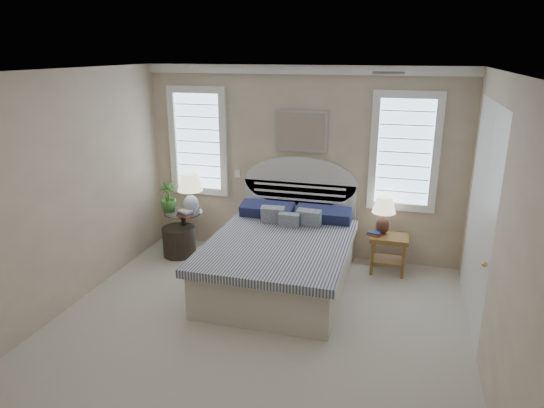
{
  "coord_description": "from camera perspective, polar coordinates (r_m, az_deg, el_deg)",
  "views": [
    {
      "loc": [
        1.42,
        -4.06,
        2.89
      ],
      "look_at": [
        -0.01,
        1.0,
        1.21
      ],
      "focal_mm": 32.0,
      "sensor_mm": 36.0,
      "label": 1
    }
  ],
  "objects": [
    {
      "name": "floor",
      "position": [
        5.18,
        -3.06,
        -16.22
      ],
      "size": [
        4.5,
        5.0,
        0.01
      ],
      "primitive_type": "cube",
      "color": "beige",
      "rests_on": "ground"
    },
    {
      "name": "nightstand_right",
      "position": [
        6.7,
        13.58,
        -4.79
      ],
      "size": [
        0.5,
        0.4,
        0.53
      ],
      "color": "olive",
      "rests_on": "floor"
    },
    {
      "name": "window_right",
      "position": [
        6.67,
        15.32,
        5.91
      ],
      "size": [
        0.9,
        0.06,
        1.6
      ],
      "primitive_type": "cube",
      "color": "#C9E5FF",
      "rests_on": "wall_back"
    },
    {
      "name": "closet_door",
      "position": [
        5.59,
        23.26,
        -1.4
      ],
      "size": [
        0.02,
        1.8,
        2.4
      ],
      "primitive_type": "cube",
      "color": "silver",
      "rests_on": "floor"
    },
    {
      "name": "crown_molding",
      "position": [
        6.68,
        3.56,
        15.51
      ],
      "size": [
        4.5,
        0.08,
        0.12
      ],
      "primitive_type": "cube",
      "color": "white",
      "rests_on": "wall_back"
    },
    {
      "name": "wall_left",
      "position": [
        5.68,
        -25.33,
        0.23
      ],
      "size": [
        0.02,
        5.0,
        2.7
      ],
      "primitive_type": "cube",
      "color": "tan",
      "rests_on": "floor"
    },
    {
      "name": "side_table_left",
      "position": [
        7.28,
        -10.3,
        -2.72
      ],
      "size": [
        0.56,
        0.56,
        0.63
      ],
      "color": "black",
      "rests_on": "floor"
    },
    {
      "name": "potted_plant",
      "position": [
        7.2,
        -12.12,
        0.78
      ],
      "size": [
        0.27,
        0.27,
        0.43
      ],
      "primitive_type": "imported",
      "rotation": [
        0.0,
        0.0,
        0.12
      ],
      "color": "#2E7333",
      "rests_on": "side_table_left"
    },
    {
      "name": "lamp_right",
      "position": [
        6.6,
        13.01,
        -0.85
      ],
      "size": [
        0.38,
        0.38,
        0.51
      ],
      "rotation": [
        0.0,
        0.0,
        0.24
      ],
      "color": "black",
      "rests_on": "nightstand_right"
    },
    {
      "name": "switch_plate",
      "position": [
        7.18,
        -4.07,
        3.61
      ],
      "size": [
        0.08,
        0.01,
        0.12
      ],
      "primitive_type": "cube",
      "color": "white",
      "rests_on": "wall_back"
    },
    {
      "name": "hvac_vent",
      "position": [
        4.87,
        13.58,
        14.76
      ],
      "size": [
        0.3,
        0.2,
        0.02
      ],
      "primitive_type": "cube",
      "color": "#B2B2B2",
      "rests_on": "ceiling"
    },
    {
      "name": "lamp_left",
      "position": [
        7.02,
        -9.6,
        1.72
      ],
      "size": [
        0.42,
        0.42,
        0.59
      ],
      "rotation": [
        0.0,
        0.0,
        -0.18
      ],
      "color": "white",
      "rests_on": "side_table_left"
    },
    {
      "name": "bed",
      "position": [
        6.22,
        1.19,
        -6.04
      ],
      "size": [
        1.72,
        2.28,
        1.47
      ],
      "color": "beige",
      "rests_on": "floor"
    },
    {
      "name": "books_left",
      "position": [
        7.0,
        -10.17,
        -1.09
      ],
      "size": [
        0.25,
        0.21,
        0.09
      ],
      "rotation": [
        0.0,
        0.0,
        -0.37
      ],
      "color": "#A9362A",
      "rests_on": "side_table_left"
    },
    {
      "name": "wall_back",
      "position": [
        6.89,
        3.43,
        4.74
      ],
      "size": [
        4.5,
        0.02,
        2.7
      ],
      "primitive_type": "cube",
      "color": "tan",
      "rests_on": "floor"
    },
    {
      "name": "floor_pot",
      "position": [
        7.24,
        -10.87,
        -4.33
      ],
      "size": [
        0.61,
        0.61,
        0.43
      ],
      "primitive_type": "cylinder",
      "rotation": [
        0.0,
        0.0,
        0.34
      ],
      "color": "black",
      "rests_on": "floor"
    },
    {
      "name": "painting",
      "position": [
        6.76,
        3.43,
        8.55
      ],
      "size": [
        0.74,
        0.04,
        0.58
      ],
      "primitive_type": "cube",
      "color": "silver",
      "rests_on": "wall_back"
    },
    {
      "name": "ceiling",
      "position": [
        4.31,
        -3.66,
        15.14
      ],
      "size": [
        4.5,
        5.0,
        0.01
      ],
      "primitive_type": "cube",
      "color": "silver",
      "rests_on": "wall_back"
    },
    {
      "name": "wall_right",
      "position": [
        4.42,
        25.54,
        -4.48
      ],
      "size": [
        0.02,
        5.0,
        2.7
      ],
      "primitive_type": "cube",
      "color": "tan",
      "rests_on": "floor"
    },
    {
      "name": "window_left",
      "position": [
        7.3,
        -8.64,
        7.31
      ],
      "size": [
        0.9,
        0.06,
        1.6
      ],
      "primitive_type": "cube",
      "color": "#C9E5FF",
      "rests_on": "wall_back"
    },
    {
      "name": "books_right",
      "position": [
        6.61,
        11.97,
        -3.41
      ],
      "size": [
        0.21,
        0.19,
        0.05
      ],
      "rotation": [
        0.0,
        0.0,
        -0.42
      ],
      "color": "#A9362A",
      "rests_on": "nightstand_right"
    }
  ]
}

